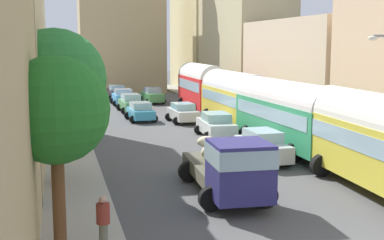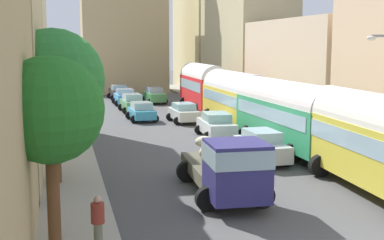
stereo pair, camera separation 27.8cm
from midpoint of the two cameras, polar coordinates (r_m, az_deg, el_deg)
ground_plane at (r=39.31m, az=-3.15°, el=-0.37°), size 154.00×154.00×0.00m
sidewalk_left at (r=38.54m, az=-13.77°, el=-0.67°), size 2.50×70.00×0.14m
sidewalk_right at (r=41.34m, az=6.75°, el=0.11°), size 2.50×70.00×0.14m
building_left_2 at (r=35.85m, az=-20.56°, el=8.19°), size 5.56×9.37×12.36m
building_right_2 at (r=41.46m, az=12.22°, el=5.34°), size 4.93×14.93×7.82m
building_right_3 at (r=55.68m, az=5.51°, el=9.29°), size 5.78×14.75×13.82m
building_right_4 at (r=70.64m, az=0.79°, el=8.89°), size 5.11×14.94×13.25m
distant_church at (r=64.84m, az=-7.90°, el=9.52°), size 10.11×6.79×20.12m
parked_bus_1 at (r=29.54m, az=10.13°, el=0.87°), size 3.35×9.95×3.93m
parked_bus_2 at (r=37.84m, az=4.44°, el=2.61°), size 3.36×8.75×3.98m
parked_bus_3 at (r=46.39m, az=0.81°, el=3.90°), size 3.28×8.46×4.21m
cargo_truck_0 at (r=19.88m, az=3.78°, el=-5.10°), size 3.17×6.95×2.51m
car_0 at (r=40.64m, az=-5.86°, el=0.94°), size 2.32×3.71×1.47m
car_1 at (r=46.04m, az=-6.91°, el=1.86°), size 2.33×4.21×1.60m
car_2 at (r=51.46m, az=-7.74°, el=2.53°), size 2.41×3.67×1.59m
car_3 at (r=56.90m, az=-8.41°, el=3.05°), size 2.37×4.24×1.56m
car_4 at (r=26.56m, az=7.44°, el=-2.86°), size 2.25×4.12×1.64m
car_5 at (r=33.35m, az=2.42°, el=-0.54°), size 2.45×4.25×1.58m
car_6 at (r=39.66m, az=-1.21°, el=0.82°), size 2.34×3.77×1.48m
car_7 at (r=52.70m, az=-4.52°, el=2.73°), size 2.31×4.03×1.62m
pedestrian_0 at (r=15.02m, az=-10.26°, el=-11.01°), size 0.40×0.40×1.76m
pedestrian_1 at (r=41.35m, az=-13.18°, el=1.30°), size 0.50×0.50×1.81m
roadside_tree_0 at (r=14.32m, az=-15.30°, el=0.91°), size 2.92×2.92×5.66m
roadside_tree_1 at (r=22.14m, az=-15.14°, el=4.26°), size 4.23×4.23×6.61m
roadside_tree_2 at (r=31.91m, az=-15.02°, el=5.24°), size 3.41×3.41×6.10m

